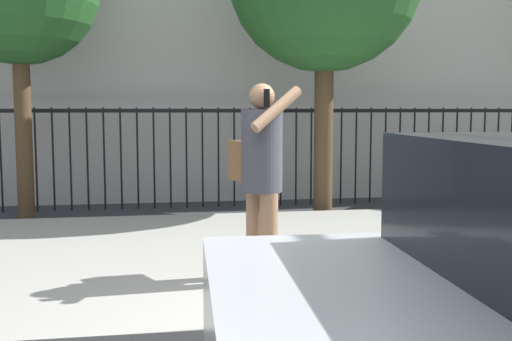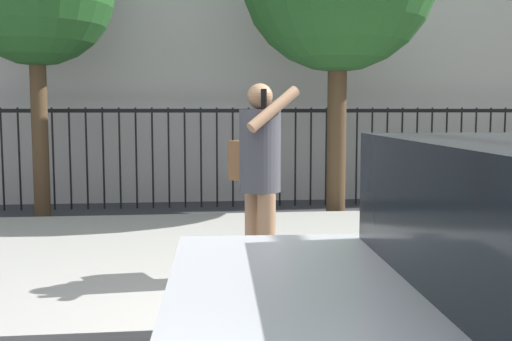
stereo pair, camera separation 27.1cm
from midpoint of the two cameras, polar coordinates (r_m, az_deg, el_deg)
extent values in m
cube|color=#9E9B93|center=(6.27, 2.70, -8.03)|extent=(28.00, 4.40, 0.15)
cube|color=black|center=(9.76, -0.66, 5.63)|extent=(12.00, 0.04, 0.06)
cylinder|color=black|center=(10.13, -21.99, 0.97)|extent=(0.03, 0.03, 1.60)
cylinder|color=black|center=(10.06, -20.59, 0.99)|extent=(0.03, 0.03, 1.60)
cylinder|color=black|center=(10.00, -19.17, 1.01)|extent=(0.03, 0.03, 1.60)
cylinder|color=black|center=(9.95, -17.74, 1.04)|extent=(0.03, 0.03, 1.60)
cylinder|color=black|center=(9.90, -16.29, 1.06)|extent=(0.03, 0.03, 1.60)
cylinder|color=black|center=(9.86, -14.83, 1.08)|extent=(0.03, 0.03, 1.60)
cylinder|color=black|center=(9.82, -13.36, 1.10)|extent=(0.03, 0.03, 1.60)
cylinder|color=black|center=(9.79, -11.87, 1.12)|extent=(0.03, 0.03, 1.60)
cylinder|color=black|center=(9.77, -10.38, 1.13)|extent=(0.03, 0.03, 1.60)
cylinder|color=black|center=(9.76, -8.89, 1.15)|extent=(0.03, 0.03, 1.60)
cylinder|color=black|center=(9.75, -7.39, 1.17)|extent=(0.03, 0.03, 1.60)
cylinder|color=black|center=(9.75, -5.89, 1.19)|extent=(0.03, 0.03, 1.60)
cylinder|color=black|center=(9.75, -4.39, 1.20)|extent=(0.03, 0.03, 1.60)
cylinder|color=black|center=(9.76, -2.89, 1.22)|extent=(0.03, 0.03, 1.60)
cylinder|color=black|center=(9.78, -1.39, 1.23)|extent=(0.03, 0.03, 1.60)
cylinder|color=black|center=(9.81, 0.09, 1.24)|extent=(0.03, 0.03, 1.60)
cylinder|color=black|center=(9.84, 1.57, 1.26)|extent=(0.03, 0.03, 1.60)
cylinder|color=black|center=(9.88, 3.04, 1.27)|extent=(0.03, 0.03, 1.60)
cylinder|color=black|center=(9.92, 4.49, 1.28)|extent=(0.03, 0.03, 1.60)
cylinder|color=black|center=(9.97, 5.94, 1.29)|extent=(0.03, 0.03, 1.60)
cylinder|color=black|center=(10.03, 7.36, 1.30)|extent=(0.03, 0.03, 1.60)
cylinder|color=black|center=(10.09, 8.77, 1.30)|extent=(0.03, 0.03, 1.60)
cylinder|color=black|center=(10.16, 10.16, 1.31)|extent=(0.03, 0.03, 1.60)
cylinder|color=black|center=(10.23, 11.54, 1.32)|extent=(0.03, 0.03, 1.60)
cylinder|color=black|center=(10.32, 12.89, 1.32)|extent=(0.03, 0.03, 1.60)
cylinder|color=black|center=(10.40, 14.22, 1.32)|extent=(0.03, 0.03, 1.60)
cylinder|color=black|center=(10.49, 15.52, 1.33)|extent=(0.03, 0.03, 1.60)
cylinder|color=black|center=(10.59, 16.81, 1.33)|extent=(0.03, 0.03, 1.60)
cylinder|color=black|center=(10.69, 18.07, 1.33)|extent=(0.03, 0.03, 1.60)
cylinder|color=black|center=(10.80, 19.30, 1.33)|extent=(0.03, 0.03, 1.60)
cylinder|color=black|center=(10.91, 20.51, 1.34)|extent=(0.03, 0.03, 1.60)
cylinder|color=black|center=(11.03, 21.70, 1.34)|extent=(0.03, 0.03, 1.60)
cylinder|color=black|center=(11.15, 22.86, 1.34)|extent=(0.03, 0.03, 1.60)
cylinder|color=#936B4C|center=(5.00, 2.55, -6.34)|extent=(0.15, 0.15, 0.74)
cylinder|color=#936B4C|center=(5.16, 1.29, -5.95)|extent=(0.15, 0.15, 0.74)
cylinder|color=#3F3F47|center=(4.98, 1.93, 1.87)|extent=(0.45, 0.45, 0.68)
sphere|color=#936B4C|center=(4.97, 1.95, 6.97)|extent=(0.21, 0.21, 0.21)
cylinder|color=#936B4C|center=(4.81, 3.28, 5.78)|extent=(0.47, 0.29, 0.37)
cylinder|color=#936B4C|center=(5.15, 0.69, 1.76)|extent=(0.09, 0.09, 0.52)
cube|color=black|center=(4.81, 2.36, 6.77)|extent=(0.04, 0.07, 0.15)
cube|color=brown|center=(5.21, 0.33, 0.92)|extent=(0.27, 0.32, 0.34)
cylinder|color=#4C3823|center=(9.16, -18.83, 4.00)|extent=(0.23, 0.23, 2.68)
cylinder|color=#4C3823|center=(8.87, 8.44, 4.35)|extent=(0.27, 0.27, 2.73)
camera|label=1|loc=(0.14, -88.53, 0.15)|focal=42.66mm
camera|label=2|loc=(0.14, 91.47, -0.15)|focal=42.66mm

